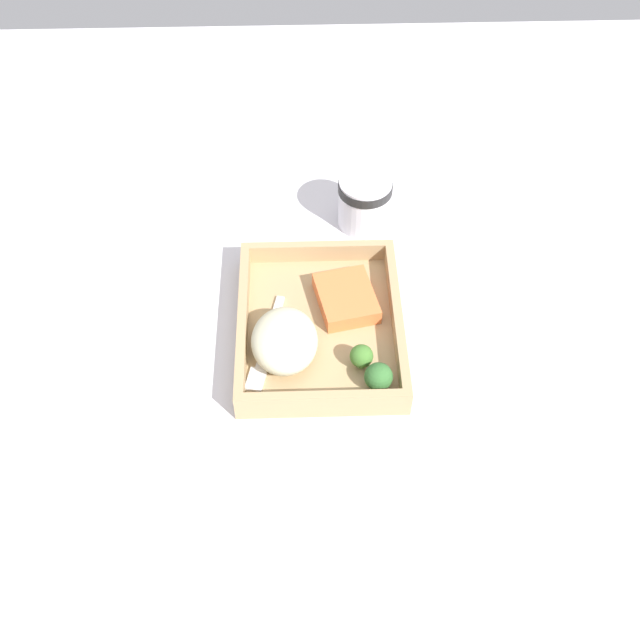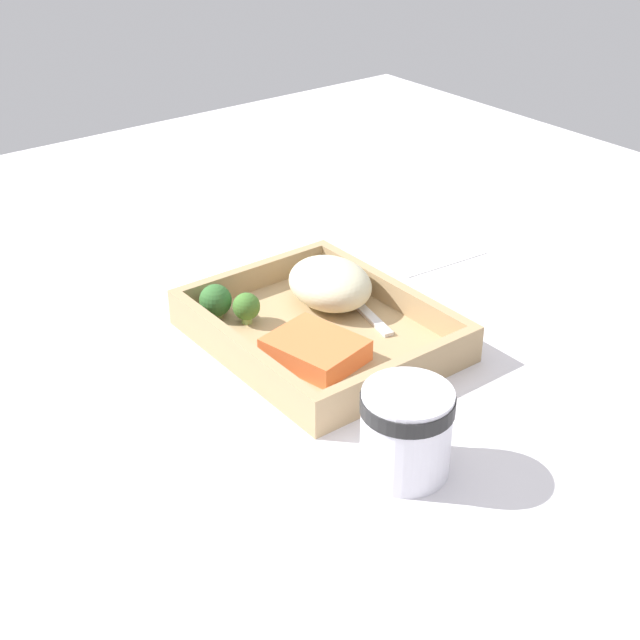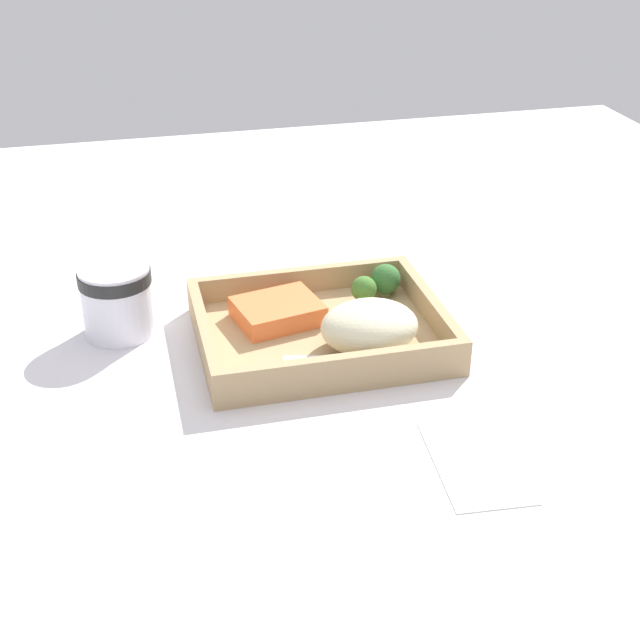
# 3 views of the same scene
# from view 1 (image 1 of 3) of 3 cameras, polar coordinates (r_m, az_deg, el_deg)

# --- Properties ---
(ground_plane) EXTENTS (1.60, 1.60, 0.02)m
(ground_plane) POSITION_cam_1_polar(r_m,az_deg,el_deg) (1.02, 0.00, -1.31)
(ground_plane) COLOR silver
(takeout_tray) EXTENTS (0.27, 0.22, 0.01)m
(takeout_tray) POSITION_cam_1_polar(r_m,az_deg,el_deg) (1.01, 0.00, -0.75)
(takeout_tray) COLOR tan
(takeout_tray) RESTS_ON ground_plane
(tray_rim) EXTENTS (0.27, 0.22, 0.03)m
(tray_rim) POSITION_cam_1_polar(r_m,az_deg,el_deg) (1.00, 0.00, -0.01)
(tray_rim) COLOR tan
(tray_rim) RESTS_ON takeout_tray
(salmon_fillet) EXTENTS (0.11, 0.09, 0.02)m
(salmon_fillet) POSITION_cam_1_polar(r_m,az_deg,el_deg) (1.02, 2.01, 1.66)
(salmon_fillet) COLOR orange
(salmon_fillet) RESTS_ON takeout_tray
(mashed_potatoes) EXTENTS (0.11, 0.09, 0.05)m
(mashed_potatoes) POSITION_cam_1_polar(r_m,az_deg,el_deg) (0.96, -2.72, -1.59)
(mashed_potatoes) COLOR beige
(mashed_potatoes) RESTS_ON takeout_tray
(broccoli_floret_1) EXTENTS (0.03, 0.03, 0.04)m
(broccoli_floret_1) POSITION_cam_1_polar(r_m,az_deg,el_deg) (0.95, 3.18, -2.78)
(broccoli_floret_1) COLOR #85AE61
(broccoli_floret_1) RESTS_ON takeout_tray
(broccoli_floret_2) EXTENTS (0.04, 0.04, 0.04)m
(broccoli_floret_2) POSITION_cam_1_polar(r_m,az_deg,el_deg) (0.94, 4.48, -4.35)
(broccoli_floret_2) COLOR #809956
(broccoli_floret_2) RESTS_ON takeout_tray
(fork) EXTENTS (0.16, 0.05, 0.00)m
(fork) POSITION_cam_1_polar(r_m,az_deg,el_deg) (0.98, -4.17, -2.14)
(fork) COLOR silver
(fork) RESTS_ON takeout_tray
(paper_cup) EXTENTS (0.08, 0.08, 0.08)m
(paper_cup) POSITION_cam_1_polar(r_m,az_deg,el_deg) (1.13, 3.42, 9.12)
(paper_cup) COLOR white
(paper_cup) RESTS_ON ground_plane
(receipt_slip) EXTENTS (0.09, 0.13, 0.00)m
(receipt_slip) POSITION_cam_1_polar(r_m,az_deg,el_deg) (0.99, -14.21, -5.08)
(receipt_slip) COLOR white
(receipt_slip) RESTS_ON ground_plane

